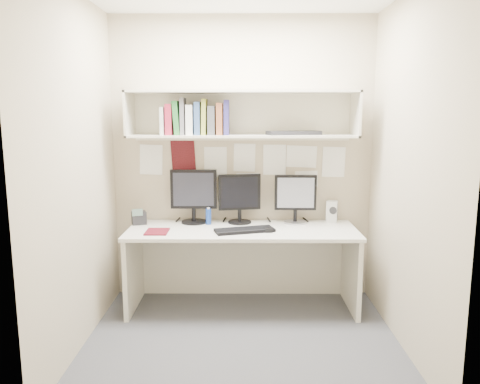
{
  "coord_description": "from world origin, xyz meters",
  "views": [
    {
      "loc": [
        0.0,
        -3.34,
        1.73
      ],
      "look_at": [
        -0.02,
        0.35,
        1.1
      ],
      "focal_mm": 35.0,
      "sensor_mm": 36.0,
      "label": 1
    }
  ],
  "objects_px": {
    "monitor_left": "(194,194)",
    "monitor_center": "(240,196)",
    "desk": "(242,268)",
    "keyboard": "(245,230)",
    "monitor_right": "(295,197)",
    "speaker": "(332,211)",
    "desk_phone": "(139,218)",
    "maroon_notebook": "(157,232)"
  },
  "relations": [
    {
      "from": "monitor_center",
      "to": "speaker",
      "type": "bearing_deg",
      "value": -8.22
    },
    {
      "from": "monitor_left",
      "to": "maroon_notebook",
      "type": "bearing_deg",
      "value": -127.94
    },
    {
      "from": "monitor_center",
      "to": "desk_phone",
      "type": "bearing_deg",
      "value": 173.66
    },
    {
      "from": "monitor_center",
      "to": "monitor_right",
      "type": "relative_size",
      "value": 1.02
    },
    {
      "from": "desk",
      "to": "maroon_notebook",
      "type": "bearing_deg",
      "value": -168.78
    },
    {
      "from": "desk",
      "to": "monitor_right",
      "type": "xyz_separation_m",
      "value": [
        0.49,
        0.22,
        0.61
      ]
    },
    {
      "from": "maroon_notebook",
      "to": "desk",
      "type": "bearing_deg",
      "value": 11.14
    },
    {
      "from": "desk",
      "to": "monitor_left",
      "type": "height_order",
      "value": "monitor_left"
    },
    {
      "from": "keyboard",
      "to": "monitor_right",
      "type": "bearing_deg",
      "value": 19.38
    },
    {
      "from": "monitor_center",
      "to": "keyboard",
      "type": "relative_size",
      "value": 0.89
    },
    {
      "from": "monitor_right",
      "to": "maroon_notebook",
      "type": "xyz_separation_m",
      "value": [
        -1.21,
        -0.36,
        -0.24
      ]
    },
    {
      "from": "monitor_center",
      "to": "maroon_notebook",
      "type": "xyz_separation_m",
      "value": [
        -0.7,
        -0.36,
        -0.24
      ]
    },
    {
      "from": "desk",
      "to": "speaker",
      "type": "height_order",
      "value": "speaker"
    },
    {
      "from": "monitor_right",
      "to": "maroon_notebook",
      "type": "bearing_deg",
      "value": -162.16
    },
    {
      "from": "speaker",
      "to": "monitor_center",
      "type": "bearing_deg",
      "value": -161.52
    },
    {
      "from": "monitor_right",
      "to": "keyboard",
      "type": "bearing_deg",
      "value": -143.24
    },
    {
      "from": "monitor_right",
      "to": "desk_phone",
      "type": "bearing_deg",
      "value": -176.2
    },
    {
      "from": "monitor_left",
      "to": "maroon_notebook",
      "type": "distance_m",
      "value": 0.53
    },
    {
      "from": "monitor_right",
      "to": "keyboard",
      "type": "height_order",
      "value": "monitor_right"
    },
    {
      "from": "monitor_right",
      "to": "maroon_notebook",
      "type": "relative_size",
      "value": 1.93
    },
    {
      "from": "keyboard",
      "to": "desk_phone",
      "type": "xyz_separation_m",
      "value": [
        -0.96,
        0.27,
        0.05
      ]
    },
    {
      "from": "monitor_right",
      "to": "desk_phone",
      "type": "height_order",
      "value": "monitor_right"
    },
    {
      "from": "desk",
      "to": "monitor_left",
      "type": "relative_size",
      "value": 4.07
    },
    {
      "from": "monitor_center",
      "to": "monitor_right",
      "type": "bearing_deg",
      "value": -10.45
    },
    {
      "from": "desk",
      "to": "maroon_notebook",
      "type": "distance_m",
      "value": 0.83
    },
    {
      "from": "keyboard",
      "to": "speaker",
      "type": "distance_m",
      "value": 0.89
    },
    {
      "from": "keyboard",
      "to": "speaker",
      "type": "height_order",
      "value": "speaker"
    },
    {
      "from": "desk",
      "to": "monitor_left",
      "type": "distance_m",
      "value": 0.8
    },
    {
      "from": "monitor_center",
      "to": "speaker",
      "type": "xyz_separation_m",
      "value": [
        0.86,
        0.03,
        -0.15
      ]
    },
    {
      "from": "keyboard",
      "to": "speaker",
      "type": "relative_size",
      "value": 2.55
    },
    {
      "from": "monitor_left",
      "to": "monitor_center",
      "type": "relative_size",
      "value": 1.09
    },
    {
      "from": "desk",
      "to": "monitor_right",
      "type": "relative_size",
      "value": 4.51
    },
    {
      "from": "speaker",
      "to": "desk_phone",
      "type": "xyz_separation_m",
      "value": [
        -1.77,
        -0.1,
        -0.04
      ]
    },
    {
      "from": "monitor_left",
      "to": "speaker",
      "type": "bearing_deg",
      "value": 1.04
    },
    {
      "from": "desk_phone",
      "to": "monitor_left",
      "type": "bearing_deg",
      "value": -12.71
    },
    {
      "from": "monitor_center",
      "to": "desk",
      "type": "bearing_deg",
      "value": -94.06
    },
    {
      "from": "desk_phone",
      "to": "monitor_center",
      "type": "bearing_deg",
      "value": -16.16
    },
    {
      "from": "desk",
      "to": "speaker",
      "type": "xyz_separation_m",
      "value": [
        0.83,
        0.25,
        0.46
      ]
    },
    {
      "from": "speaker",
      "to": "monitor_right",
      "type": "bearing_deg",
      "value": -158.22
    },
    {
      "from": "speaker",
      "to": "monitor_left",
      "type": "bearing_deg",
      "value": -162.26
    },
    {
      "from": "maroon_notebook",
      "to": "desk_phone",
      "type": "relative_size",
      "value": 1.49
    },
    {
      "from": "keyboard",
      "to": "desk_phone",
      "type": "distance_m",
      "value": 1.0
    }
  ]
}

